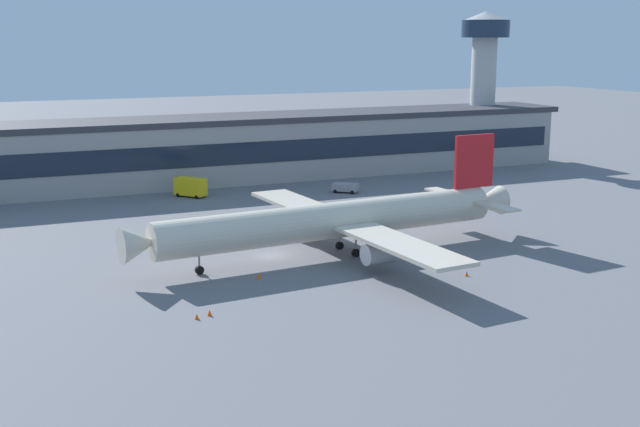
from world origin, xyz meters
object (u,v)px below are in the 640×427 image
control_tower (484,69)px  traffic_cone_0 (259,276)px  traffic_cone_3 (210,313)px  airliner (338,220)px  stair_truck (190,186)px  traffic_cone_1 (197,316)px  traffic_cone_2 (467,274)px  pushback_tractor (345,187)px

control_tower → traffic_cone_0: (-81.85, -71.84, -21.24)m
traffic_cone_3 → airliner: bearing=36.6°
airliner → traffic_cone_3: (-22.80, -16.93, -4.49)m
airliner → control_tower: control_tower is taller
stair_truck → traffic_cone_0: (-5.41, -54.07, -1.61)m
traffic_cone_1 → traffic_cone_2: bearing=3.1°
airliner → traffic_cone_1: bearing=-144.4°
stair_truck → traffic_cone_2: size_ratio=9.86×
airliner → traffic_cone_2: 19.26m
traffic_cone_0 → traffic_cone_2: traffic_cone_0 is taller
pushback_tractor → traffic_cone_3: size_ratio=8.06×
airliner → traffic_cone_0: 15.66m
traffic_cone_3 → traffic_cone_2: bearing=2.3°
traffic_cone_0 → traffic_cone_3: size_ratio=1.12×
stair_truck → traffic_cone_2: stair_truck is taller
stair_truck → pushback_tractor: size_ratio=1.15×
pushback_tractor → traffic_cone_1: (-44.33, -57.54, -0.74)m
pushback_tractor → control_tower: bearing=27.7°
control_tower → stair_truck: bearing=-166.9°
traffic_cone_2 → traffic_cone_0: bearing=159.0°
stair_truck → traffic_cone_1: size_ratio=9.99×
pushback_tractor → traffic_cone_0: (-33.60, -46.50, -0.68)m
pushback_tractor → traffic_cone_2: bearing=-99.8°
traffic_cone_1 → traffic_cone_2: size_ratio=0.99×
stair_truck → traffic_cone_3: bearing=-102.7°
stair_truck → traffic_cone_1: bearing=-103.9°
stair_truck → traffic_cone_1: stair_truck is taller
control_tower → traffic_cone_0: 110.96m
stair_truck → airliner: bearing=-80.3°
traffic_cone_1 → stair_truck: bearing=76.1°
traffic_cone_1 → traffic_cone_3: size_ratio=0.93×
pushback_tractor → traffic_cone_3: 71.31m
control_tower → traffic_cone_1: size_ratio=56.63×
control_tower → stair_truck: control_tower is taller
airliner → traffic_cone_0: airliner is taller
traffic_cone_1 → traffic_cone_3: bearing=18.3°
airliner → traffic_cone_1: 30.27m
traffic_cone_3 → traffic_cone_0: bearing=48.9°
traffic_cone_2 → airliner: bearing=123.7°
traffic_cone_0 → traffic_cone_1: (-10.73, -11.04, -0.06)m
traffic_cone_2 → pushback_tractor: bearing=80.2°
traffic_cone_3 → stair_truck: bearing=77.3°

